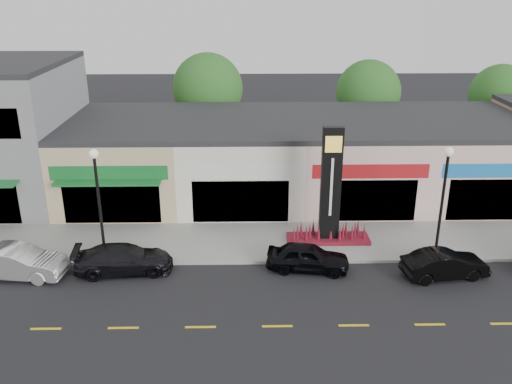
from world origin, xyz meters
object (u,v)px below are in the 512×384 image
lamp_west_near (98,194)px  pylon_sign (330,202)px  car_white_van (17,262)px  car_black_conv (445,264)px  lamp_east_near (444,191)px  car_black_sedan (308,257)px  car_dark_sedan (124,259)px

lamp_west_near → pylon_sign: (11.00, 1.70, -1.20)m
pylon_sign → car_white_van: bearing=-168.0°
lamp_west_near → car_black_conv: (15.79, -1.82, -2.84)m
lamp_east_near → car_white_van: bearing=-175.9°
lamp_east_near → car_white_van: size_ratio=1.24×
pylon_sign → car_black_sedan: pylon_sign is taller
car_dark_sedan → car_black_sedan: (8.51, 0.01, 0.00)m
car_white_van → car_black_conv: car_white_van is taller
car_black_sedan → lamp_west_near: bearing=92.6°
pylon_sign → car_black_sedan: size_ratio=1.57×
pylon_sign → car_black_conv: bearing=-36.3°
lamp_west_near → pylon_sign: bearing=8.8°
car_white_van → pylon_sign: bearing=-71.6°
lamp_west_near → car_black_sedan: bearing=-6.2°
lamp_west_near → lamp_east_near: 16.00m
car_white_van → car_black_sedan: bearing=-82.1°
car_white_van → car_dark_sedan: 4.76m
car_black_sedan → lamp_east_near: bearing=-71.9°
lamp_west_near → car_white_van: lamp_west_near is taller
pylon_sign → car_dark_sedan: size_ratio=1.34×
lamp_west_near → car_black_sedan: lamp_west_near is taller
lamp_west_near → pylon_sign: size_ratio=0.91×
car_dark_sedan → car_black_conv: bearing=-98.6°
lamp_west_near → car_black_sedan: (9.65, -1.05, -2.83)m
lamp_east_near → car_white_van: lamp_east_near is taller
pylon_sign → car_black_conv: size_ratio=1.55×
car_black_sedan → car_black_conv: bearing=-88.4°
car_black_sedan → pylon_sign: bearing=-17.3°
pylon_sign → lamp_east_near: bearing=-18.7°
pylon_sign → car_dark_sedan: bearing=-164.4°
lamp_west_near → lamp_east_near: same height
lamp_west_near → car_dark_sedan: 3.23m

